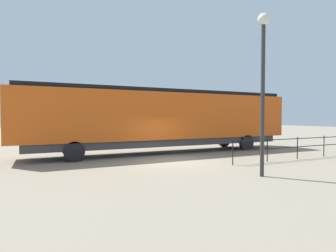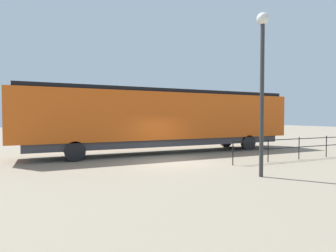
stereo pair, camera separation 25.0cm
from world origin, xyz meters
name	(u,v)px [view 1 (the left image)]	position (x,y,z in m)	size (l,w,h in m)	color
ground_plane	(172,162)	(0.00, 0.00, 0.00)	(120.00, 120.00, 0.00)	gray
locomotive	(171,118)	(-3.58, 1.67, 2.35)	(2.94, 18.44, 4.18)	#D15114
lamp_post	(263,68)	(4.72, 1.70, 4.36)	(0.47, 0.47, 6.51)	#2D2D2D
platform_fence	(297,145)	(2.14, 6.91, 0.83)	(0.05, 9.27, 1.27)	black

